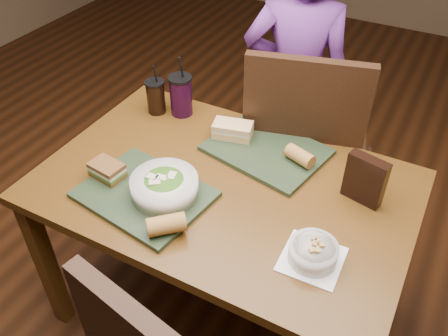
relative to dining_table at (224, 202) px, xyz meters
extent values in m
plane|color=#381C0B|center=(0.00, 0.00, -0.66)|extent=(6.00, 6.00, 0.00)
cube|color=#4F320F|center=(-0.60, -0.38, -0.30)|extent=(0.06, 0.06, 0.71)
cube|color=#4F320F|center=(-0.60, 0.38, -0.30)|extent=(0.06, 0.06, 0.71)
cube|color=#4F320F|center=(0.60, 0.38, -0.30)|extent=(0.06, 0.06, 0.71)
cube|color=#4F320F|center=(0.00, 0.00, 0.07)|extent=(1.30, 0.85, 0.04)
cube|color=black|center=(0.14, 0.60, -0.15)|extent=(0.58, 0.58, 0.04)
cube|color=black|center=(0.14, 0.39, 0.15)|extent=(0.47, 0.16, 0.56)
cube|color=black|center=(-0.06, 0.40, -0.42)|extent=(0.04, 0.04, 0.48)
cube|color=black|center=(0.34, 0.40, -0.42)|extent=(0.04, 0.04, 0.48)
cube|color=black|center=(-0.06, 0.80, -0.42)|extent=(0.04, 0.04, 0.48)
cube|color=black|center=(0.34, 0.80, -0.42)|extent=(0.04, 0.04, 0.48)
imported|color=#672E80|center=(-0.06, 0.84, 0.04)|extent=(0.60, 0.49, 1.40)
cube|color=#22301C|center=(-0.21, -0.19, 0.10)|extent=(0.46, 0.38, 0.02)
cube|color=#22301C|center=(0.06, 0.24, 0.10)|extent=(0.48, 0.40, 0.02)
cylinder|color=silver|center=(-0.14, -0.16, 0.14)|extent=(0.23, 0.23, 0.07)
ellipsoid|color=#427219|center=(-0.14, -0.16, 0.15)|extent=(0.19, 0.19, 0.06)
cube|color=beige|center=(-0.12, -0.14, 0.18)|extent=(0.03, 0.04, 0.01)
cube|color=beige|center=(-0.15, -0.16, 0.18)|extent=(0.04, 0.03, 0.01)
cube|color=beige|center=(-0.18, -0.17, 0.18)|extent=(0.04, 0.03, 0.01)
cube|color=beige|center=(-0.15, -0.19, 0.18)|extent=(0.05, 0.04, 0.01)
cube|color=white|center=(0.39, -0.18, 0.09)|extent=(0.18, 0.18, 0.00)
cylinder|color=silver|center=(0.39, -0.18, 0.12)|extent=(0.15, 0.15, 0.06)
cylinder|color=black|center=(0.39, -0.18, 0.15)|extent=(0.12, 0.12, 0.01)
cube|color=#B28947|center=(0.39, -0.17, 0.16)|extent=(0.02, 0.02, 0.01)
cube|color=#B28947|center=(0.41, -0.17, 0.16)|extent=(0.02, 0.02, 0.01)
cube|color=#B28947|center=(0.41, -0.19, 0.16)|extent=(0.02, 0.02, 0.01)
cube|color=#B28947|center=(0.39, -0.20, 0.16)|extent=(0.02, 0.02, 0.01)
cube|color=#B28947|center=(0.38, -0.16, 0.16)|extent=(0.02, 0.02, 0.01)
cube|color=#B28947|center=(0.39, -0.16, 0.16)|extent=(0.02, 0.02, 0.01)
cube|color=#593819|center=(-0.37, -0.18, 0.12)|extent=(0.13, 0.09, 0.02)
cube|color=#3F721E|center=(-0.37, -0.18, 0.13)|extent=(0.13, 0.09, 0.01)
cube|color=beige|center=(-0.37, -0.18, 0.14)|extent=(0.13, 0.09, 0.01)
cube|color=#593819|center=(-0.37, -0.18, 0.16)|extent=(0.13, 0.09, 0.02)
cube|color=tan|center=(-0.09, 0.24, 0.12)|extent=(0.16, 0.12, 0.02)
cube|color=orange|center=(-0.09, 0.24, 0.13)|extent=(0.16, 0.12, 0.01)
cube|color=beige|center=(-0.09, 0.24, 0.14)|extent=(0.16, 0.12, 0.01)
cube|color=tan|center=(-0.09, 0.24, 0.16)|extent=(0.16, 0.12, 0.02)
cylinder|color=#AD7533|center=(-0.04, -0.30, 0.14)|extent=(0.13, 0.12, 0.06)
cylinder|color=#AD7533|center=(0.20, 0.22, 0.14)|extent=(0.12, 0.09, 0.05)
cylinder|color=black|center=(-0.47, 0.27, 0.16)|extent=(0.08, 0.08, 0.14)
cylinder|color=black|center=(-0.47, 0.27, 0.23)|extent=(0.08, 0.08, 0.01)
cylinder|color=black|center=(-0.46, 0.27, 0.27)|extent=(0.01, 0.02, 0.09)
cylinder|color=black|center=(-0.37, 0.31, 0.17)|extent=(0.09, 0.09, 0.16)
cylinder|color=black|center=(-0.37, 0.31, 0.26)|extent=(0.10, 0.10, 0.01)
cylinder|color=black|center=(-0.36, 0.31, 0.30)|extent=(0.01, 0.03, 0.10)
cube|color=black|center=(0.45, 0.15, 0.18)|extent=(0.14, 0.07, 0.18)
camera|label=1|loc=(0.59, -1.10, 1.20)|focal=38.00mm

